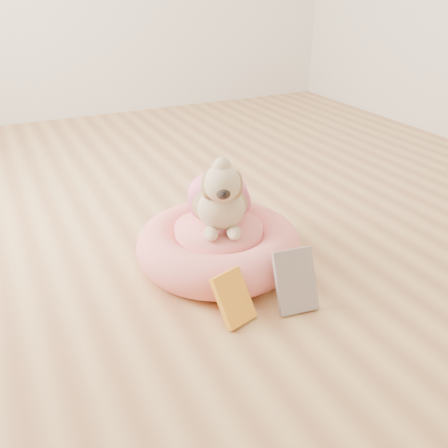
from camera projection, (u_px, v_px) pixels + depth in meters
name	position (u px, v px, depth m)	size (l,w,h in m)	color
floor	(234.00, 213.00, 2.55)	(4.50, 4.50, 0.00)	#AC7347
pet_bed	(219.00, 245.00, 2.07)	(0.68, 0.68, 0.18)	#FF637A
dog	(219.00, 185.00, 1.99)	(0.31, 0.45, 0.33)	brown
book_yellow	(233.00, 298.00, 1.73)	(0.12, 0.02, 0.19)	yellow
book_white	(296.00, 281.00, 1.79)	(0.15, 0.02, 0.23)	white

